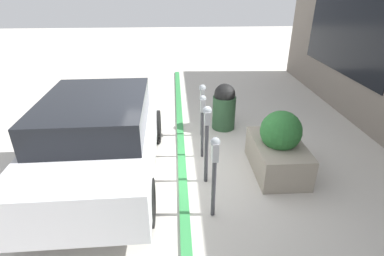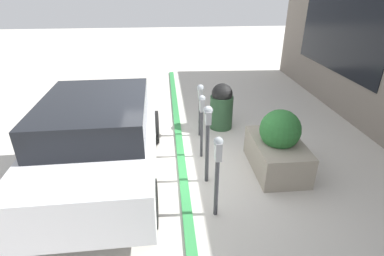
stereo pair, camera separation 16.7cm
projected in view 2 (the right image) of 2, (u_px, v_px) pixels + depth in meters
The scene contains 9 objects.
ground_plane at pixel (186, 168), 5.91m from camera, with size 40.00×40.00×0.00m, color beige.
curb_strip at pixel (182, 167), 5.89m from camera, with size 13.67×0.16×0.04m.
parking_meter_nearest at pixel (218, 163), 4.33m from camera, with size 0.17×0.14×1.38m.
parking_meter_second at pixel (208, 131), 5.08m from camera, with size 0.18×0.16×1.49m.
parking_meter_middle at pixel (202, 114), 5.89m from camera, with size 0.16×0.13×1.36m.
parking_meter_fourth at pixel (200, 100), 6.78m from camera, with size 0.19×0.16×1.26m.
planter_box at pixel (278, 146), 5.68m from camera, with size 1.45×0.89×1.23m.
parked_car_front at pixel (100, 137), 5.25m from camera, with size 4.22×1.98×1.62m.
trash_bin at pixel (221, 106), 7.32m from camera, with size 0.56×0.56×1.14m.
Camera 2 is at (-4.94, 0.34, 3.33)m, focal length 28.00 mm.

